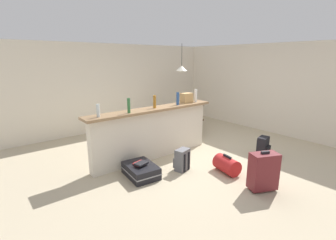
{
  "coord_description": "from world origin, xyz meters",
  "views": [
    {
      "loc": [
        -3.61,
        -3.66,
        2.09
      ],
      "look_at": [
        -0.25,
        0.49,
        0.74
      ],
      "focal_mm": 26.2,
      "sensor_mm": 36.0,
      "label": 1
    }
  ],
  "objects_px": {
    "bottle_amber": "(155,102)",
    "bottle_green": "(129,106)",
    "dining_table": "(181,108)",
    "suitcase_upright_maroon": "(263,171)",
    "pendant_lamp": "(182,68)",
    "backpack_black": "(263,147)",
    "duffel_bag_red": "(227,165)",
    "grocery_bag": "(187,98)",
    "suitcase_flat_black": "(141,170)",
    "bottle_blue": "(178,99)",
    "book_stack": "(141,163)",
    "bottle_clear": "(98,111)",
    "bottle_white": "(196,96)",
    "backpack_grey": "(182,160)",
    "dining_chair_near_partition": "(192,117)"
  },
  "relations": [
    {
      "from": "bottle_amber",
      "to": "bottle_green",
      "type": "bearing_deg",
      "value": -172.73
    },
    {
      "from": "bottle_clear",
      "to": "backpack_black",
      "type": "bearing_deg",
      "value": -23.91
    },
    {
      "from": "dining_table",
      "to": "pendant_lamp",
      "type": "height_order",
      "value": "pendant_lamp"
    },
    {
      "from": "bottle_blue",
      "to": "duffel_bag_red",
      "type": "bearing_deg",
      "value": -90.27
    },
    {
      "from": "bottle_green",
      "to": "bottle_blue",
      "type": "relative_size",
      "value": 1.01
    },
    {
      "from": "bottle_blue",
      "to": "backpack_grey",
      "type": "bearing_deg",
      "value": -125.95
    },
    {
      "from": "dining_chair_near_partition",
      "to": "pendant_lamp",
      "type": "distance_m",
      "value": 1.47
    },
    {
      "from": "bottle_amber",
      "to": "duffel_bag_red",
      "type": "xyz_separation_m",
      "value": [
        0.6,
        -1.45,
        -1.07
      ]
    },
    {
      "from": "book_stack",
      "to": "bottle_amber",
      "type": "bearing_deg",
      "value": 37.58
    },
    {
      "from": "duffel_bag_red",
      "to": "backpack_grey",
      "type": "height_order",
      "value": "backpack_grey"
    },
    {
      "from": "bottle_blue",
      "to": "grocery_bag",
      "type": "relative_size",
      "value": 1.07
    },
    {
      "from": "pendant_lamp",
      "to": "suitcase_flat_black",
      "type": "height_order",
      "value": "pendant_lamp"
    },
    {
      "from": "dining_table",
      "to": "pendant_lamp",
      "type": "xyz_separation_m",
      "value": [
        0.09,
        0.09,
        1.16
      ]
    },
    {
      "from": "dining_chair_near_partition",
      "to": "duffel_bag_red",
      "type": "distance_m",
      "value": 2.43
    },
    {
      "from": "grocery_bag",
      "to": "suitcase_upright_maroon",
      "type": "xyz_separation_m",
      "value": [
        -0.42,
        -2.27,
        -0.87
      ]
    },
    {
      "from": "bottle_green",
      "to": "bottle_white",
      "type": "relative_size",
      "value": 0.95
    },
    {
      "from": "suitcase_upright_maroon",
      "to": "duffel_bag_red",
      "type": "height_order",
      "value": "suitcase_upright_maroon"
    },
    {
      "from": "dining_table",
      "to": "suitcase_flat_black",
      "type": "relative_size",
      "value": 1.28
    },
    {
      "from": "bottle_blue",
      "to": "bottle_clear",
      "type": "bearing_deg",
      "value": 179.94
    },
    {
      "from": "backpack_black",
      "to": "backpack_grey",
      "type": "height_order",
      "value": "same"
    },
    {
      "from": "grocery_bag",
      "to": "suitcase_flat_black",
      "type": "height_order",
      "value": "grocery_bag"
    },
    {
      "from": "suitcase_upright_maroon",
      "to": "bottle_blue",
      "type": "bearing_deg",
      "value": 88.23
    },
    {
      "from": "bottle_blue",
      "to": "backpack_black",
      "type": "distance_m",
      "value": 2.16
    },
    {
      "from": "bottle_green",
      "to": "suitcase_flat_black",
      "type": "height_order",
      "value": "bottle_green"
    },
    {
      "from": "bottle_white",
      "to": "book_stack",
      "type": "height_order",
      "value": "bottle_white"
    },
    {
      "from": "bottle_green",
      "to": "bottle_blue",
      "type": "bearing_deg",
      "value": 2.27
    },
    {
      "from": "bottle_white",
      "to": "suitcase_flat_black",
      "type": "height_order",
      "value": "bottle_white"
    },
    {
      "from": "backpack_black",
      "to": "bottle_clear",
      "type": "bearing_deg",
      "value": 156.09
    },
    {
      "from": "bottle_clear",
      "to": "backpack_black",
      "type": "height_order",
      "value": "bottle_clear"
    },
    {
      "from": "bottle_blue",
      "to": "dining_table",
      "type": "height_order",
      "value": "bottle_blue"
    },
    {
      "from": "bottle_green",
      "to": "backpack_black",
      "type": "distance_m",
      "value": 3.07
    },
    {
      "from": "bottle_white",
      "to": "duffel_bag_red",
      "type": "distance_m",
      "value": 1.9
    },
    {
      "from": "bottle_green",
      "to": "duffel_bag_red",
      "type": "bearing_deg",
      "value": -47.41
    },
    {
      "from": "bottle_green",
      "to": "grocery_bag",
      "type": "distance_m",
      "value": 1.62
    },
    {
      "from": "bottle_white",
      "to": "dining_chair_near_partition",
      "type": "height_order",
      "value": "bottle_white"
    },
    {
      "from": "pendant_lamp",
      "to": "suitcase_upright_maroon",
      "type": "xyz_separation_m",
      "value": [
        -1.41,
        -3.55,
        -1.47
      ]
    },
    {
      "from": "dining_table",
      "to": "suitcase_upright_maroon",
      "type": "relative_size",
      "value": 1.64
    },
    {
      "from": "dining_table",
      "to": "suitcase_upright_maroon",
      "type": "bearing_deg",
      "value": -110.89
    },
    {
      "from": "book_stack",
      "to": "bottle_blue",
      "type": "bearing_deg",
      "value": 21.68
    },
    {
      "from": "bottle_amber",
      "to": "suitcase_flat_black",
      "type": "distance_m",
      "value": 1.44
    },
    {
      "from": "pendant_lamp",
      "to": "duffel_bag_red",
      "type": "relative_size",
      "value": 1.53
    },
    {
      "from": "pendant_lamp",
      "to": "backpack_black",
      "type": "xyz_separation_m",
      "value": [
        -0.04,
        -2.76,
        -1.6
      ]
    },
    {
      "from": "pendant_lamp",
      "to": "backpack_grey",
      "type": "xyz_separation_m",
      "value": [
        -1.93,
        -2.18,
        -1.6
      ]
    },
    {
      "from": "grocery_bag",
      "to": "dining_table",
      "type": "height_order",
      "value": "grocery_bag"
    },
    {
      "from": "book_stack",
      "to": "backpack_grey",
      "type": "bearing_deg",
      "value": -20.04
    },
    {
      "from": "book_stack",
      "to": "dining_table",
      "type": "bearing_deg",
      "value": 34.89
    },
    {
      "from": "bottle_green",
      "to": "pendant_lamp",
      "type": "xyz_separation_m",
      "value": [
        2.6,
        1.42,
        0.58
      ]
    },
    {
      "from": "bottle_amber",
      "to": "backpack_black",
      "type": "distance_m",
      "value": 2.58
    },
    {
      "from": "suitcase_flat_black",
      "to": "duffel_bag_red",
      "type": "xyz_separation_m",
      "value": [
        1.34,
        -0.89,
        0.04
      ]
    },
    {
      "from": "bottle_amber",
      "to": "suitcase_upright_maroon",
      "type": "relative_size",
      "value": 0.39
    }
  ]
}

